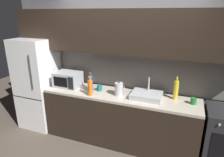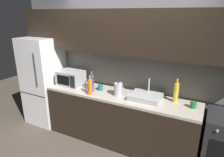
{
  "view_description": "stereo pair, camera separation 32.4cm",
  "coord_description": "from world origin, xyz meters",
  "px_view_note": "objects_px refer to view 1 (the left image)",
  "views": [
    {
      "loc": [
        0.99,
        -1.96,
        2.19
      ],
      "look_at": [
        -0.13,
        0.9,
        1.16
      ],
      "focal_mm": 31.65,
      "sensor_mm": 36.0,
      "label": 1
    },
    {
      "loc": [
        1.29,
        -1.83,
        2.19
      ],
      "look_at": [
        -0.13,
        0.9,
        1.16
      ],
      "focal_mm": 31.65,
      "sensor_mm": 36.0,
      "label": 2
    }
  ],
  "objects_px": {
    "refrigerator": "(38,83)",
    "mug_teal": "(100,88)",
    "kettle": "(119,89)",
    "wine_bottle_orange": "(90,88)",
    "wine_bottle_yellow": "(176,90)",
    "mug_green": "(193,101)",
    "wine_bottle_amber": "(90,83)",
    "microwave": "(68,79)",
    "wine_bottle_blue": "(91,84)"
  },
  "relations": [
    {
      "from": "microwave",
      "to": "kettle",
      "type": "relative_size",
      "value": 1.92
    },
    {
      "from": "refrigerator",
      "to": "mug_green",
      "type": "bearing_deg",
      "value": 1.03
    },
    {
      "from": "wine_bottle_orange",
      "to": "kettle",
      "type": "bearing_deg",
      "value": 21.0
    },
    {
      "from": "kettle",
      "to": "mug_teal",
      "type": "height_order",
      "value": "kettle"
    },
    {
      "from": "refrigerator",
      "to": "wine_bottle_yellow",
      "type": "distance_m",
      "value": 2.57
    },
    {
      "from": "wine_bottle_amber",
      "to": "mug_green",
      "type": "bearing_deg",
      "value": 0.88
    },
    {
      "from": "wine_bottle_yellow",
      "to": "mug_green",
      "type": "height_order",
      "value": "wine_bottle_yellow"
    },
    {
      "from": "refrigerator",
      "to": "wine_bottle_orange",
      "type": "bearing_deg",
      "value": -9.42
    },
    {
      "from": "refrigerator",
      "to": "mug_teal",
      "type": "xyz_separation_m",
      "value": [
        1.31,
        0.03,
        0.08
      ]
    },
    {
      "from": "wine_bottle_orange",
      "to": "wine_bottle_blue",
      "type": "height_order",
      "value": "wine_bottle_blue"
    },
    {
      "from": "wine_bottle_orange",
      "to": "mug_green",
      "type": "xyz_separation_m",
      "value": [
        1.57,
        0.26,
        -0.09
      ]
    },
    {
      "from": "wine_bottle_yellow",
      "to": "mug_teal",
      "type": "height_order",
      "value": "wine_bottle_yellow"
    },
    {
      "from": "microwave",
      "to": "wine_bottle_yellow",
      "type": "distance_m",
      "value": 1.88
    },
    {
      "from": "wine_bottle_yellow",
      "to": "mug_green",
      "type": "bearing_deg",
      "value": -18.77
    },
    {
      "from": "microwave",
      "to": "kettle",
      "type": "xyz_separation_m",
      "value": [
        1.01,
        -0.06,
        -0.03
      ]
    },
    {
      "from": "mug_teal",
      "to": "wine_bottle_blue",
      "type": "bearing_deg",
      "value": -133.2
    },
    {
      "from": "wine_bottle_orange",
      "to": "wine_bottle_amber",
      "type": "xyz_separation_m",
      "value": [
        -0.12,
        0.23,
        -0.01
      ]
    },
    {
      "from": "wine_bottle_amber",
      "to": "wine_bottle_yellow",
      "type": "distance_m",
      "value": 1.43
    },
    {
      "from": "wine_bottle_amber",
      "to": "microwave",
      "type": "bearing_deg",
      "value": -179.18
    },
    {
      "from": "wine_bottle_amber",
      "to": "mug_teal",
      "type": "bearing_deg",
      "value": 1.82
    },
    {
      "from": "kettle",
      "to": "wine_bottle_blue",
      "type": "height_order",
      "value": "wine_bottle_blue"
    },
    {
      "from": "kettle",
      "to": "mug_teal",
      "type": "distance_m",
      "value": 0.39
    },
    {
      "from": "kettle",
      "to": "wine_bottle_blue",
      "type": "bearing_deg",
      "value": -174.81
    },
    {
      "from": "wine_bottle_amber",
      "to": "wine_bottle_yellow",
      "type": "height_order",
      "value": "wine_bottle_yellow"
    },
    {
      "from": "wine_bottle_amber",
      "to": "wine_bottle_blue",
      "type": "height_order",
      "value": "wine_bottle_blue"
    },
    {
      "from": "kettle",
      "to": "mug_teal",
      "type": "relative_size",
      "value": 2.37
    },
    {
      "from": "wine_bottle_orange",
      "to": "mug_green",
      "type": "height_order",
      "value": "wine_bottle_orange"
    },
    {
      "from": "wine_bottle_yellow",
      "to": "mug_green",
      "type": "xyz_separation_m",
      "value": [
        0.26,
        -0.09,
        -0.11
      ]
    },
    {
      "from": "refrigerator",
      "to": "wine_bottle_blue",
      "type": "distance_m",
      "value": 1.21
    },
    {
      "from": "wine_bottle_orange",
      "to": "mug_green",
      "type": "bearing_deg",
      "value": 9.36
    },
    {
      "from": "wine_bottle_orange",
      "to": "wine_bottle_yellow",
      "type": "relative_size",
      "value": 0.88
    },
    {
      "from": "refrigerator",
      "to": "mug_teal",
      "type": "bearing_deg",
      "value": 1.33
    },
    {
      "from": "wine_bottle_amber",
      "to": "wine_bottle_yellow",
      "type": "xyz_separation_m",
      "value": [
        1.42,
        0.12,
        0.03
      ]
    },
    {
      "from": "wine_bottle_blue",
      "to": "wine_bottle_yellow",
      "type": "bearing_deg",
      "value": 9.42
    },
    {
      "from": "kettle",
      "to": "wine_bottle_orange",
      "type": "bearing_deg",
      "value": -159.0
    },
    {
      "from": "microwave",
      "to": "mug_green",
      "type": "distance_m",
      "value": 2.15
    },
    {
      "from": "wine_bottle_blue",
      "to": "wine_bottle_orange",
      "type": "bearing_deg",
      "value": -66.82
    },
    {
      "from": "wine_bottle_blue",
      "to": "wine_bottle_yellow",
      "type": "height_order",
      "value": "wine_bottle_yellow"
    },
    {
      "from": "kettle",
      "to": "refrigerator",
      "type": "bearing_deg",
      "value": 178.62
    },
    {
      "from": "refrigerator",
      "to": "kettle",
      "type": "bearing_deg",
      "value": -1.38
    },
    {
      "from": "mug_teal",
      "to": "mug_green",
      "type": "relative_size",
      "value": 1.04
    },
    {
      "from": "microwave",
      "to": "wine_bottle_yellow",
      "type": "height_order",
      "value": "wine_bottle_yellow"
    },
    {
      "from": "wine_bottle_orange",
      "to": "wine_bottle_amber",
      "type": "relative_size",
      "value": 1.04
    },
    {
      "from": "refrigerator",
      "to": "mug_green",
      "type": "xyz_separation_m",
      "value": [
        2.82,
        0.05,
        0.08
      ]
    },
    {
      "from": "microwave",
      "to": "mug_green",
      "type": "relative_size",
      "value": 4.74
    },
    {
      "from": "microwave",
      "to": "kettle",
      "type": "bearing_deg",
      "value": -3.36
    },
    {
      "from": "wine_bottle_amber",
      "to": "mug_green",
      "type": "height_order",
      "value": "wine_bottle_amber"
    },
    {
      "from": "wine_bottle_orange",
      "to": "mug_green",
      "type": "relative_size",
      "value": 3.37
    },
    {
      "from": "wine_bottle_amber",
      "to": "mug_green",
      "type": "relative_size",
      "value": 3.25
    },
    {
      "from": "wine_bottle_orange",
      "to": "wine_bottle_blue",
      "type": "distance_m",
      "value": 0.13
    }
  ]
}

